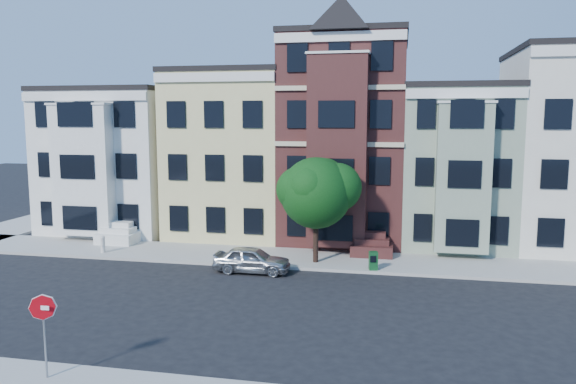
% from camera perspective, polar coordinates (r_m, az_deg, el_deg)
% --- Properties ---
extents(ground, '(120.00, 120.00, 0.00)m').
position_cam_1_polar(ground, '(21.85, 1.92, -12.31)').
color(ground, black).
extents(far_sidewalk, '(60.00, 4.00, 0.15)m').
position_cam_1_polar(far_sidewalk, '(29.41, 4.54, -6.92)').
color(far_sidewalk, '#9E9B93').
rests_on(far_sidewalk, ground).
extents(house_white, '(8.00, 9.00, 9.00)m').
position_cam_1_polar(house_white, '(39.44, -16.36, 3.02)').
color(house_white, white).
rests_on(house_white, ground).
extents(house_yellow, '(7.00, 9.00, 10.00)m').
position_cam_1_polar(house_yellow, '(36.37, -5.15, 3.73)').
color(house_yellow, beige).
rests_on(house_yellow, ground).
extents(house_brown, '(7.00, 9.00, 12.00)m').
position_cam_1_polar(house_brown, '(34.96, 5.94, 5.20)').
color(house_brown, '#401C1A').
rests_on(house_brown, ground).
extents(house_green, '(6.00, 9.00, 9.00)m').
position_cam_1_polar(house_green, '(35.03, 16.56, 2.47)').
color(house_green, gray).
rests_on(house_green, ground).
extents(street_tree, '(7.24, 7.24, 6.58)m').
position_cam_1_polar(street_tree, '(28.07, 2.86, -0.59)').
color(street_tree, '#144F16').
rests_on(street_tree, far_sidewalk).
extents(parked_car, '(3.74, 1.54, 1.27)m').
position_cam_1_polar(parked_car, '(27.26, -3.69, -6.87)').
color(parked_car, '#ACAEB3').
rests_on(parked_car, ground).
extents(newspaper_box, '(0.47, 0.43, 0.89)m').
position_cam_1_polar(newspaper_box, '(27.46, 8.66, -6.92)').
color(newspaper_box, '#155124').
rests_on(newspaper_box, far_sidewalk).
extents(fire_hydrant, '(0.34, 0.34, 0.74)m').
position_cam_1_polar(fire_hydrant, '(32.15, -18.29, -5.21)').
color(fire_hydrant, beige).
rests_on(fire_hydrant, far_sidewalk).
extents(stop_sign, '(0.76, 0.14, 2.75)m').
position_cam_1_polar(stop_sign, '(17.50, -23.51, -12.82)').
color(stop_sign, '#B50710').
rests_on(stop_sign, near_sidewalk).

